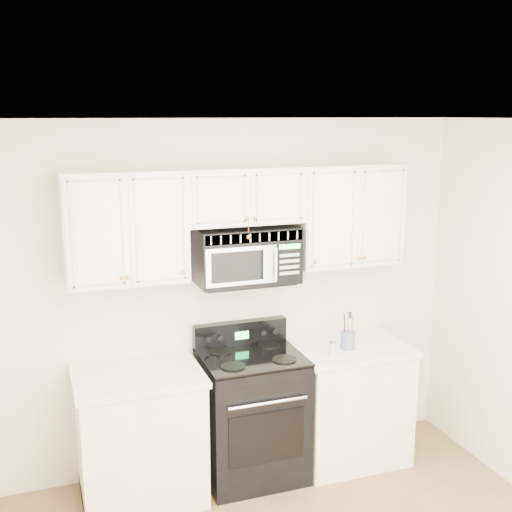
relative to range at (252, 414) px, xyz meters
name	(u,v)px	position (x,y,z in m)	size (l,w,h in m)	color
room	(344,388)	(-0.02, -1.45, 0.82)	(3.51, 3.51, 2.61)	brown
base_cabinet_left	(140,440)	(-0.82, -0.01, -0.06)	(0.86, 0.65, 0.92)	white
base_cabinet_right	(347,405)	(0.78, -0.01, -0.06)	(0.86, 0.65, 0.92)	white
range	(252,414)	(0.00, 0.00, 0.00)	(0.72, 0.66, 1.11)	black
upper_cabinets	(242,215)	(-0.02, 0.14, 1.45)	(2.44, 0.37, 0.75)	white
microwave	(247,255)	(0.01, 0.12, 1.17)	(0.72, 0.41, 0.40)	black
utensil_crock	(348,340)	(0.73, -0.07, 0.51)	(0.11, 0.11, 0.29)	slate
shaker_salt	(332,347)	(0.58, -0.13, 0.49)	(0.04, 0.04, 0.10)	#AEABC2
shaker_pepper	(331,347)	(0.58, -0.11, 0.48)	(0.04, 0.04, 0.09)	#AEABC2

